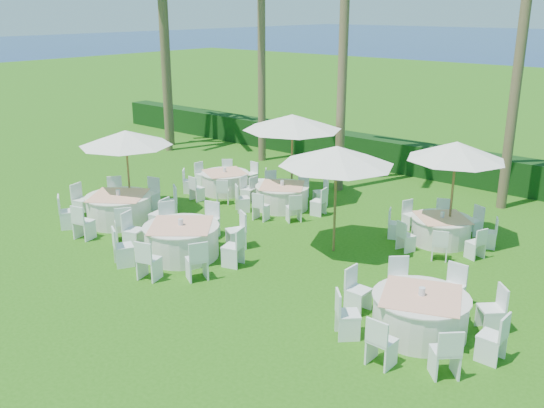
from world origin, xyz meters
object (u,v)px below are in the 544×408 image
Objects in this scene: banquet_table_b at (182,240)px; banquet_table_d at (225,182)px; banquet_table_f at (441,229)px; umbrella_c at (292,122)px; banquet_table_c at (420,313)px; banquet_table_e at (282,196)px; umbrella_b at (337,156)px; umbrella_d at (456,151)px; banquet_table_a at (119,208)px; umbrella_a at (126,138)px.

banquet_table_d is (-3.16, 4.89, -0.07)m from banquet_table_b.
banquet_table_f is 6.18m from umbrella_c.
banquet_table_e is (-7.18, 4.44, -0.04)m from banquet_table_c.
banquet_table_e is at bearing 150.14° from umbrella_b.
banquet_table_b is at bearing -81.23° from umbrella_c.
umbrella_d reaches higher than banquet_table_e.
banquet_table_a is 1.22× the size of umbrella_d.
banquet_table_f is (5.32, 0.51, -0.02)m from banquet_table_e.
banquet_table_b is 1.17× the size of banquet_table_d.
banquet_table_c is at bearing -35.72° from umbrella_c.
banquet_table_c reaches higher than banquet_table_e.
umbrella_b is 0.92× the size of umbrella_c.
banquet_table_c is 5.06m from umbrella_b.
banquet_table_c reaches higher than banquet_table_d.
umbrella_a is 0.86× the size of umbrella_c.
umbrella_b is (6.72, 1.61, 0.19)m from umbrella_a.
umbrella_a is at bearing 161.54° from banquet_table_b.
banquet_table_c reaches higher than banquet_table_f.
banquet_table_a is 10.00m from umbrella_d.
umbrella_d reaches higher than banquet_table_b.
banquet_table_c is 1.10× the size of banquet_table_e.
umbrella_b is (3.38, -1.94, 2.25)m from banquet_table_e.
banquet_table_f is at bearing 51.49° from umbrella_b.
umbrella_a is at bearing -122.84° from umbrella_c.
umbrella_b reaches higher than banquet_table_f.
banquet_table_a is 1.03× the size of banquet_table_c.
umbrella_b is at bearing -128.51° from banquet_table_f.
umbrella_b is (-1.95, -2.45, 2.26)m from banquet_table_f.
banquet_table_c is 1.18× the size of umbrella_d.
banquet_table_b is 6.69m from banquet_table_c.
banquet_table_d is 0.97× the size of umbrella_b.
banquet_table_b is at bearing -18.46° from umbrella_a.
banquet_table_e is (2.93, 4.28, -0.06)m from banquet_table_a.
umbrella_d reaches higher than banquet_table_d.
banquet_table_a is 2.17m from umbrella_a.
umbrella_d reaches higher than banquet_table_c.
umbrella_c is at bearing 57.16° from umbrella_a.
banquet_table_e is at bearing -174.54° from banquet_table_f.
umbrella_a is 0.94× the size of umbrella_b.
banquet_table_b is at bearing -9.23° from banquet_table_a.
umbrella_c reaches higher than banquet_table_f.
umbrella_a reaches higher than banquet_table_f.
banquet_table_b reaches higher than banquet_table_f.
umbrella_a is 1.00× the size of umbrella_d.
banquet_table_b is at bearing -84.03° from banquet_table_e.
banquet_table_c is 1.19× the size of banquet_table_f.
banquet_table_d is 8.44m from umbrella_d.
umbrella_b is (-3.81, 2.51, 2.20)m from banquet_table_c.
umbrella_b is at bearing 20.34° from banquet_table_a.
banquet_table_d is 7.99m from banquet_table_f.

